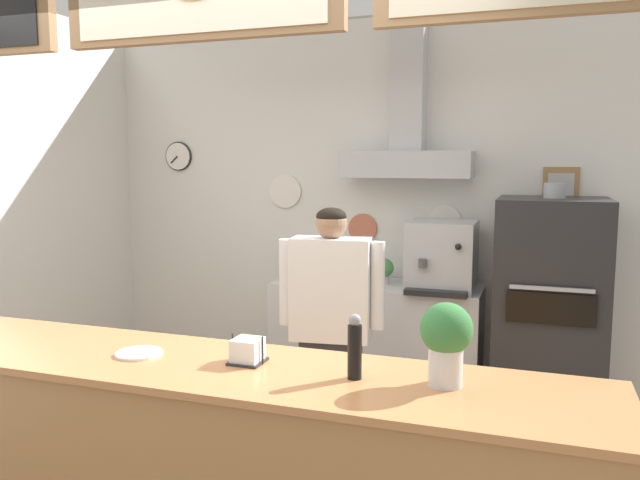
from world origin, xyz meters
The scene contains 13 objects.
back_wall_assembly centered at (0.03, 2.31, 1.59)m, with size 4.51×2.71×2.96m.
service_counter centered at (0.00, -0.32, 0.51)m, with size 3.43×0.64×1.03m.
back_prep_counter centered at (0.23, 2.09, 0.45)m, with size 1.56×0.57×0.91m.
pizza_oven centered at (1.46, 1.96, 0.80)m, with size 0.71×0.74×1.69m.
shop_worker centered at (0.27, 0.83, 0.84)m, with size 0.60×0.28×1.58m.
espresso_machine centered at (0.72, 2.06, 1.16)m, with size 0.48×0.55×0.49m.
potted_thyme centered at (0.27, 2.10, 1.03)m, with size 0.17×0.17×0.20m.
potted_rosemary centered at (-0.07, 2.09, 1.06)m, with size 0.19×0.19×0.25m.
potted_sage centered at (-0.36, 2.05, 1.02)m, with size 0.14×0.14×0.19m.
napkin_holder centered at (0.28, -0.26, 1.07)m, with size 0.14×0.13×0.11m.
pepper_grinder centered at (0.74, -0.30, 1.15)m, with size 0.05×0.05×0.25m.
basil_vase centered at (1.07, -0.26, 1.19)m, with size 0.19×0.19×0.31m.
condiment_plate centered at (-0.20, -0.32, 1.03)m, with size 0.19×0.19×0.01m.
Camera 1 is at (1.36, -2.50, 1.84)m, focal length 35.43 mm.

